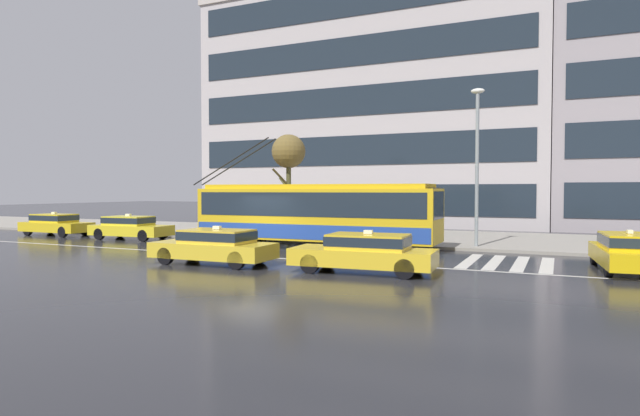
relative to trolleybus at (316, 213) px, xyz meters
name	(u,v)px	position (x,y,z in m)	size (l,w,h in m)	color
ground_plane	(251,252)	(-1.80, -2.73, -1.62)	(160.00, 160.00, 0.00)	#26272B
sidewalk_slab	(335,234)	(-1.80, 6.60, -1.55)	(80.00, 10.00, 0.14)	gray
crosswalk_stripe_edge_near	(470,261)	(7.18, -1.56, -1.62)	(0.44, 4.40, 0.01)	beige
crosswalk_stripe_inner_a	(495,262)	(8.08, -1.56, -1.62)	(0.44, 4.40, 0.01)	beige
crosswalk_stripe_center	(520,263)	(8.98, -1.56, -1.62)	(0.44, 4.40, 0.01)	beige
crosswalk_stripe_inner_b	(547,265)	(9.88, -1.56, -1.62)	(0.44, 4.40, 0.01)	beige
lane_centre_line	(236,256)	(-1.80, -3.93, -1.62)	(72.00, 0.14, 0.01)	silver
trolleybus	(316,213)	(0.00, 0.00, 0.00)	(12.28, 2.80, 5.19)	gold
taxi_oncoming_near	(215,245)	(-1.11, -6.32, -0.92)	(4.56, 1.89, 1.39)	yellow
taxi_cross_traffic	(629,250)	(12.34, -2.15, -0.92)	(2.16, 4.56, 1.39)	yellow
taxi_oncoming_far	(365,251)	(4.52, -5.94, -0.92)	(4.77, 2.02, 1.39)	yellow
taxi_queued_behind_bus	(130,227)	(-11.03, -0.30, -0.92)	(4.53, 2.04, 1.39)	yellow
taxi_far_behind	(56,224)	(-16.96, -0.18, -0.92)	(4.46, 1.74, 1.39)	yellow
bus_shelter	(327,204)	(-0.86, 3.26, 0.35)	(3.88, 1.61, 2.46)	gray
pedestrian_at_shelter	(378,208)	(1.85, 3.51, 0.14)	(1.25, 1.25, 2.00)	#20222A
pedestrian_approaching_curb	(280,208)	(-4.15, 4.11, 0.07)	(1.29, 1.29, 1.95)	#5D504B
street_lamp	(477,154)	(6.84, 2.55, 2.69)	(0.60, 0.32, 7.12)	gray
street_tree_bare	(289,154)	(-3.33, 3.59, 3.06)	(1.85, 1.85, 5.60)	#4D4A27
office_tower_corner_left	(374,110)	(-3.85, 19.76, 7.70)	(27.39, 10.94, 18.63)	#B6ADAD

